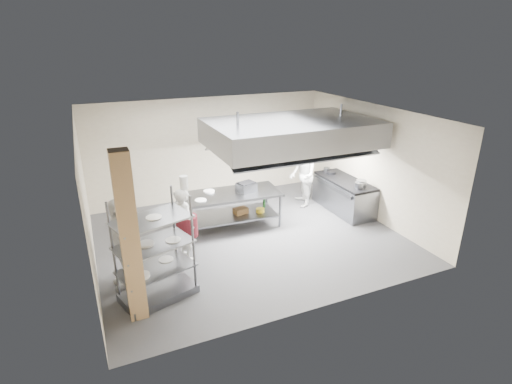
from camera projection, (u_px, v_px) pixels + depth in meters
name	position (u px, v px, depth m)	size (l,w,h in m)	color
floor	(249.00, 238.00, 9.73)	(7.00, 7.00, 0.00)	#313133
ceiling	(248.00, 115.00, 8.65)	(7.00, 7.00, 0.00)	silver
wall_back	(210.00, 149.00, 11.75)	(7.00, 7.00, 0.00)	#C0B298
wall_left	(86.00, 203.00, 7.88)	(6.00, 6.00, 0.00)	#C0B298
wall_right	(371.00, 162.00, 10.50)	(6.00, 6.00, 0.00)	#C0B298
column	(130.00, 239.00, 6.48)	(0.30, 0.30, 3.00)	tan
exhaust_hood	(292.00, 133.00, 9.69)	(4.00, 2.50, 0.60)	slate
hood_strip_a	(258.00, 149.00, 9.47)	(1.60, 0.12, 0.04)	white
hood_strip_b	(322.00, 142.00, 10.15)	(1.60, 0.12, 0.04)	white
wall_shelf	(267.00, 144.00, 12.29)	(1.50, 0.28, 0.04)	slate
island	(229.00, 210.00, 10.16)	(2.60, 1.08, 0.91)	slate
island_worktop	(228.00, 195.00, 10.01)	(2.60, 1.08, 0.06)	slate
island_undershelf	(229.00, 216.00, 10.22)	(2.39, 0.97, 0.04)	slate
pass_rack	(154.00, 250.00, 7.17)	(1.33, 0.77, 1.99)	gray
cooking_range	(344.00, 196.00, 11.16)	(0.80, 2.00, 0.84)	gray
range_top	(345.00, 181.00, 11.00)	(0.78, 1.96, 0.06)	black
chef_head	(185.00, 224.00, 8.56)	(0.60, 0.39, 1.64)	white
chef_line	(302.00, 176.00, 11.32)	(0.88, 0.68, 1.80)	silver
chef_plating	(120.00, 243.00, 7.57)	(1.07, 0.45, 1.83)	white
griddle	(246.00, 187.00, 10.08)	(0.45, 0.35, 0.22)	slate
wicker_basket	(241.00, 211.00, 10.27)	(0.35, 0.24, 0.15)	#9C6C3E
stockpot	(361.00, 183.00, 10.44)	(0.26, 0.26, 0.18)	gray
plate_stack	(156.00, 267.00, 7.30)	(0.28, 0.28, 0.05)	white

